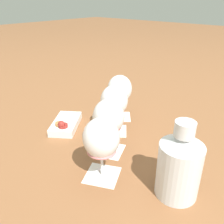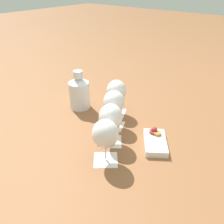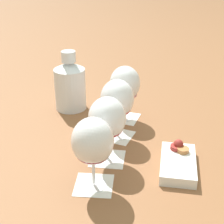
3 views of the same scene
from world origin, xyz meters
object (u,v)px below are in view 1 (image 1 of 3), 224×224
wine_glass_3 (120,91)px  wine_glass_2 (114,102)px  wine_glass_1 (109,119)px  wine_glass_0 (101,140)px  snack_dish (66,124)px  ceramic_vase (179,165)px

wine_glass_3 → wine_glass_2: bearing=-150.2°
wine_glass_1 → wine_glass_2: (0.11, 0.07, -0.00)m
wine_glass_1 → wine_glass_0: bearing=-147.2°
wine_glass_1 → wine_glass_2: size_ratio=1.00×
wine_glass_0 → snack_dish: (0.11, 0.29, -0.10)m
wine_glass_1 → wine_glass_3: (0.21, 0.13, -0.00)m
wine_glass_2 → ceramic_vase: 0.35m
ceramic_vase → snack_dish: ceramic_vase is taller
wine_glass_2 → snack_dish: size_ratio=0.96×
wine_glass_0 → snack_dish: 0.33m
wine_glass_2 → wine_glass_3: same height
ceramic_vase → wine_glass_1: bearing=83.9°
wine_glass_3 → ceramic_vase: bearing=-121.8°
wine_glass_1 → wine_glass_3: same height
wine_glass_2 → ceramic_vase: bearing=-112.5°
wine_glass_0 → ceramic_vase: bearing=-67.8°
wine_glass_2 → wine_glass_3: 0.12m
wine_glass_2 → snack_dish: (-0.10, 0.16, -0.10)m
wine_glass_3 → ceramic_vase: ceramic_vase is taller
wine_glass_1 → wine_glass_2: same height
wine_glass_2 → wine_glass_1: bearing=-147.3°
ceramic_vase → wine_glass_0: bearing=112.2°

